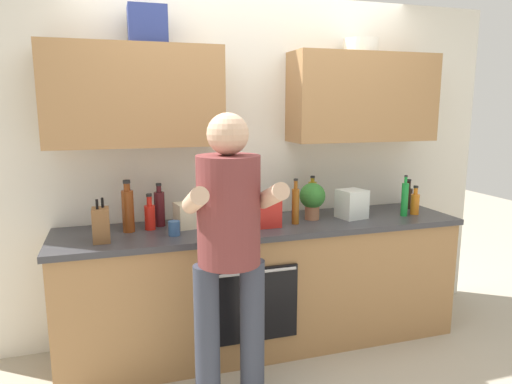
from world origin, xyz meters
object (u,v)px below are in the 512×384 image
grocery_bag_rice (194,214)px  bottle_juice (415,203)px  bottle_soda (405,199)px  bottle_wine (160,208)px  bottle_syrup (295,205)px  grocery_bag_produce (352,204)px  knife_block (101,225)px  grocery_bag_crisps (265,211)px  bottle_soy (408,197)px  bottle_hotsauce (150,216)px  bottle_oil (312,197)px  bottle_vinegar (128,209)px  potted_herb (312,198)px  person_standing (229,242)px  cup_tea (174,228)px

grocery_bag_rice → bottle_juice: bearing=-4.9°
bottle_soda → bottle_wine: bearing=172.1°
bottle_syrup → grocery_bag_produce: (0.46, 0.04, -0.03)m
knife_block → grocery_bag_crisps: knife_block is taller
bottle_soy → grocery_bag_crisps: (-1.27, -0.17, 0.01)m
bottle_soy → bottle_hotsauce: (-2.03, -0.04, 0.00)m
bottle_soy → bottle_oil: bottle_oil is taller
bottle_wine → bottle_hotsauce: bearing=-133.8°
bottle_wine → grocery_bag_crisps: (0.69, -0.21, -0.02)m
bottle_vinegar → knife_block: size_ratio=1.29×
bottle_syrup → knife_block: 1.29m
bottle_juice → potted_herb: (-0.81, 0.09, 0.07)m
potted_herb → grocery_bag_crisps: 0.39m
bottle_oil → bottle_wine: bearing=-178.1°
knife_block → bottle_soy: bearing=5.7°
bottle_juice → potted_herb: bearing=173.8°
bottle_wine → potted_herb: bottle_wine is taller
bottle_vinegar → grocery_bag_produce: (1.58, -0.09, -0.05)m
person_standing → grocery_bag_rice: 0.74m
bottle_oil → grocery_bag_produce: bearing=-45.6°
person_standing → bottle_juice: size_ratio=7.64×
bottle_wine → bottle_juice: bearing=-6.8°
bottle_juice → bottle_syrup: bearing=180.0°
bottle_vinegar → knife_block: 0.25m
bottle_syrup → bottle_oil: bottle_syrup is taller
bottle_hotsauce → bottle_oil: bottle_oil is taller
bottle_juice → bottle_vinegar: 2.10m
bottle_wine → bottle_hotsauce: (-0.07, -0.08, -0.03)m
cup_tea → bottle_oil: bearing=15.6°
bottle_juice → potted_herb: 0.82m
bottle_syrup → bottle_wine: 0.94m
bottle_wine → grocery_bag_rice: (0.22, -0.08, -0.04)m
bottle_oil → potted_herb: bearing=-114.1°
knife_block → grocery_bag_produce: (1.75, 0.09, 0.00)m
bottle_syrup → potted_herb: 0.19m
bottle_soy → potted_herb: potted_herb is taller
grocery_bag_crisps → bottle_oil: bearing=28.3°
bottle_soy → cup_tea: (-1.90, -0.23, -0.04)m
bottle_syrup → bottle_vinegar: bearing=173.2°
bottle_vinegar → bottle_syrup: size_ratio=1.07×
grocery_bag_crisps → person_standing: bearing=-124.0°
bottle_vinegar → cup_tea: (0.27, -0.17, -0.10)m
cup_tea → bottle_wine: bearing=102.9°
bottle_vinegar → bottle_wine: 0.23m
bottle_soy → bottle_wine: (-1.96, 0.04, 0.03)m
person_standing → bottle_soda: size_ratio=5.46×
bottle_soda → grocery_bag_produce: (-0.41, 0.06, -0.03)m
person_standing → bottle_soy: size_ratio=7.04×
bottle_vinegar → bottle_soy: bearing=1.4°
bottle_syrup → bottle_oil: size_ratio=1.10×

